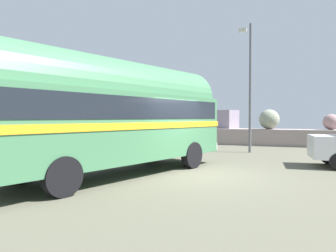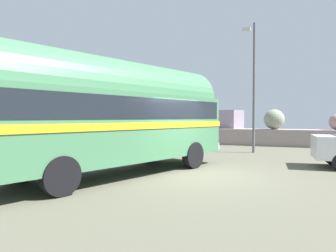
# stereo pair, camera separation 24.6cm
# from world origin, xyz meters

# --- Properties ---
(ground) EXTENTS (32.00, 26.00, 0.02)m
(ground) POSITION_xyz_m (0.00, 0.00, 0.01)
(ground) COLOR #585746
(breakwater) EXTENTS (31.36, 2.27, 2.42)m
(breakwater) POSITION_xyz_m (0.03, 11.81, 0.71)
(breakwater) COLOR gray
(breakwater) RESTS_ON ground
(vintage_coach) EXTENTS (5.13, 8.89, 3.70)m
(vintage_coach) POSITION_xyz_m (-2.55, -0.96, 2.05)
(vintage_coach) COLOR black
(vintage_coach) RESTS_ON ground
(lamp_post) EXTENTS (0.79, 0.90, 6.82)m
(lamp_post) POSITION_xyz_m (0.83, 7.06, 3.82)
(lamp_post) COLOR #5B5B60
(lamp_post) RESTS_ON ground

